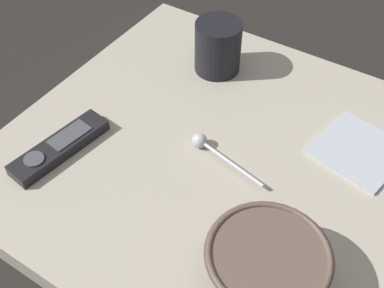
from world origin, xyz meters
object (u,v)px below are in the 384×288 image
at_px(teaspoon, 207,145).
at_px(folded_napkin, 359,150).
at_px(coffee_mug, 218,47).
at_px(cereal_bowl, 266,265).
at_px(tv_remote_near, 60,147).

xyz_separation_m(teaspoon, folded_napkin, (-0.21, -0.13, -0.01)).
bearing_deg(teaspoon, coffee_mug, -63.85).
xyz_separation_m(coffee_mug, teaspoon, (-0.10, 0.20, -0.04)).
bearing_deg(cereal_bowl, tv_remote_near, -4.08).
bearing_deg(teaspoon, tv_remote_near, 32.88).
bearing_deg(coffee_mug, tv_remote_near, 72.36).
relative_size(cereal_bowl, coffee_mug, 1.59).
bearing_deg(coffee_mug, cereal_bowl, 128.29).
distance_m(cereal_bowl, tv_remote_near, 0.39).
height_order(coffee_mug, teaspoon, coffee_mug).
distance_m(tv_remote_near, folded_napkin, 0.49).
height_order(tv_remote_near, folded_napkin, tv_remote_near).
height_order(cereal_bowl, teaspoon, cereal_bowl).
distance_m(cereal_bowl, coffee_mug, 0.45).
xyz_separation_m(cereal_bowl, folded_napkin, (-0.03, -0.29, -0.04)).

